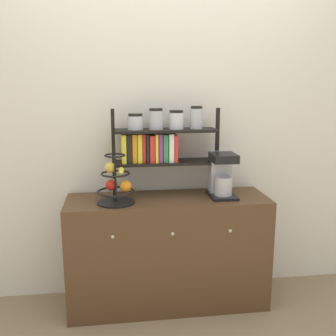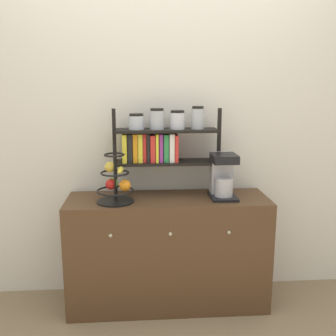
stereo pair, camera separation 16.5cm
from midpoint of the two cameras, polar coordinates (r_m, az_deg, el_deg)
The scene contains 6 objects.
ground_plane at distance 2.83m, azimuth 2.11°, elevation -21.12°, with size 12.00×12.00×0.00m, color #847051.
wall_back at distance 2.86m, azimuth 1.26°, elevation 7.09°, with size 7.00×0.05×2.60m, color silver.
sideboard at distance 2.83m, azimuth 1.68°, elevation -12.04°, with size 1.38×0.45×0.78m.
coffee_maker at distance 2.73m, azimuth 9.64°, elevation -1.00°, with size 0.17×0.25×0.30m.
fruit_stand at distance 2.59m, azimuth -5.85°, elevation -2.17°, with size 0.25×0.25×0.39m.
shelf_hutch at distance 2.71m, azimuth 0.46°, elevation 4.02°, with size 0.75×0.20×0.62m.
Camera 2 is at (-0.19, -2.36, 1.55)m, focal length 42.00 mm.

